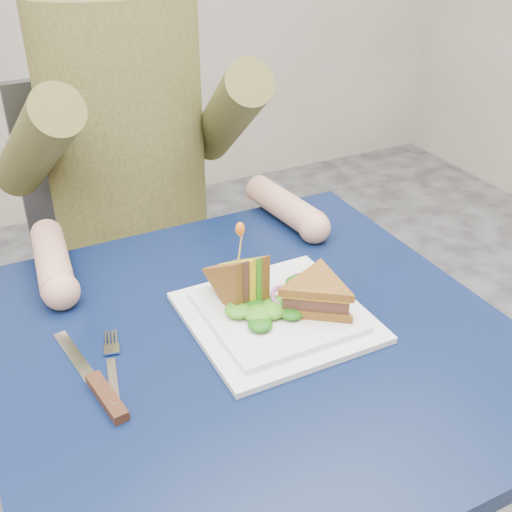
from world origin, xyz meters
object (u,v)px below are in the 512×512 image
table (253,377)px  chair (127,241)px  sandwich_flat (317,294)px  knife (101,389)px  fork (113,373)px  plate (277,315)px  diner (124,105)px  sandwich_upright (241,282)px

table → chair: size_ratio=0.81×
sandwich_flat → knife: bearing=-178.1°
fork → knife: bearing=-131.3°
table → chair: (0.00, 0.69, -0.11)m
plate → knife: (-0.28, -0.04, -0.00)m
table → knife: size_ratio=3.39×
chair → diner: size_ratio=1.25×
sandwich_flat → fork: bearing=177.0°
diner → plate: (0.05, -0.56, -0.18)m
chair → fork: chair is taller
chair → fork: size_ratio=5.24×
table → chair: bearing=90.0°
fork → diner: bearing=70.0°
plate → sandwich_upright: sandwich_upright is taller
diner → knife: diner is taller
table → plate: plate is taller
diner → sandwich_upright: size_ratio=5.89×
sandwich_flat → table: bearing=177.6°
table → plate: (0.05, 0.02, 0.09)m
table → diner: (-0.00, 0.58, 0.26)m
chair → plate: chair is taller
diner → fork: (-0.21, -0.57, -0.18)m
plate → chair: bearing=94.4°
table → plate: 0.10m
fork → plate: bearing=1.9°
table → sandwich_upright: (0.01, 0.07, 0.13)m
diner → plate: bearing=-84.7°
chair → fork: bearing=-106.9°
diner → sandwich_flat: diner is taller
table → sandwich_upright: size_ratio=5.93×
plate → sandwich_flat: 0.07m
fork → knife: (-0.02, -0.03, 0.00)m
diner → fork: bearing=-110.0°
table → sandwich_flat: size_ratio=4.15×
table → fork: 0.22m
table → chair: 0.70m
plate → sandwich_upright: 0.07m
knife → sandwich_upright: bearing=18.4°
chair → knife: (-0.23, -0.71, 0.20)m
knife → plate: bearing=7.3°
plate → knife: plate is taller
table → diner: 0.64m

